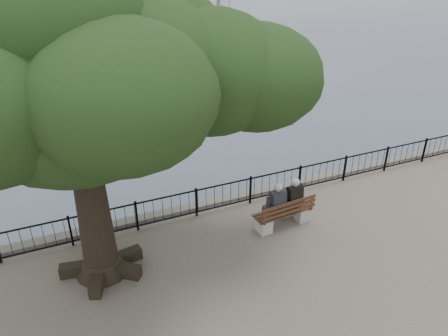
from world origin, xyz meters
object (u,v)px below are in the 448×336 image
person_left (274,206)px  person_right (291,201)px  bench (284,216)px  tree (106,75)px  lion_monument (85,1)px

person_left → person_right: size_ratio=1.00×
bench → tree: (-4.95, 0.26, 5.11)m
person_right → lion_monument: bearing=89.6°
bench → person_right: 0.53m
person_left → person_right: (0.64, 0.05, 0.00)m
tree → lion_monument: bearing=83.5°
person_left → tree: bearing=178.0°
tree → bench: bearing=-3.0°
person_left → tree: (-4.63, 0.17, 4.71)m
person_right → lion_monument: (0.31, 48.94, 0.55)m
lion_monument → person_right: bearing=-90.4°
bench → person_right: size_ratio=1.22×
bench → tree: tree is taller
bench → tree: 7.12m
person_right → lion_monument: size_ratio=0.18×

